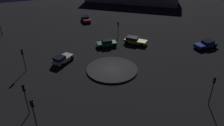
# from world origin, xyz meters

# --- Properties ---
(ground_plane) EXTENTS (115.67, 115.67, 0.00)m
(ground_plane) POSITION_xyz_m (0.00, 0.00, 0.00)
(ground_plane) COLOR black
(roundabout_island) EXTENTS (8.41, 8.41, 0.26)m
(roundabout_island) POSITION_xyz_m (0.00, 0.00, 0.13)
(roundabout_island) COLOR #383838
(roundabout_island) RESTS_ON ground_plane
(car_yellow) EXTENTS (4.48, 4.60, 1.46)m
(car_yellow) POSITION_xyz_m (8.34, 8.09, 0.78)
(car_yellow) COLOR gold
(car_yellow) RESTS_ON ground_plane
(car_green) EXTENTS (4.06, 2.28, 1.46)m
(car_green) POSITION_xyz_m (2.48, 9.04, 0.75)
(car_green) COLOR #1E7238
(car_green) RESTS_ON ground_plane
(car_white) EXTENTS (4.08, 3.84, 1.44)m
(car_white) POSITION_xyz_m (-7.12, 5.56, 0.75)
(car_white) COLOR white
(car_white) RESTS_ON ground_plane
(car_blue) EXTENTS (4.63, 2.21, 1.42)m
(car_blue) POSITION_xyz_m (20.71, 1.09, 0.75)
(car_blue) COLOR #1E38A5
(car_blue) RESTS_ON ground_plane
(car_red) EXTENTS (2.25, 4.46, 1.42)m
(car_red) POSITION_xyz_m (2.97, 26.27, 0.75)
(car_red) COLOR red
(car_red) RESTS_ON ground_plane
(traffic_light_southwest) EXTENTS (0.39, 0.36, 4.30)m
(traffic_light_southwest) POSITION_xyz_m (-13.24, -5.88, 3.06)
(traffic_light_southwest) COLOR #2D2D2D
(traffic_light_southwest) RESTS_ON ground_plane
(traffic_light_northeast) EXTENTS (0.37, 0.40, 3.77)m
(traffic_light_northeast) POSITION_xyz_m (6.38, 12.28, 2.69)
(traffic_light_northeast) COLOR #2D2D2D
(traffic_light_northeast) RESTS_ON ground_plane
(traffic_light_southwest_near) EXTENTS (0.39, 0.37, 4.33)m
(traffic_light_southwest_near) POSITION_xyz_m (-12.55, -9.12, 3.08)
(traffic_light_southwest_near) COLOR #2D2D2D
(traffic_light_southwest_near) RESTS_ON ground_plane
(traffic_light_west) EXTENTS (0.39, 0.36, 3.85)m
(traffic_light_west) POSITION_xyz_m (-13.15, 5.10, 2.75)
(traffic_light_west) COLOR #2D2D2D
(traffic_light_west) RESTS_ON ground_plane
(traffic_light_southeast) EXTENTS (0.37, 0.40, 4.19)m
(traffic_light_southeast) POSITION_xyz_m (8.36, -12.65, 2.98)
(traffic_light_southeast) COLOR #2D2D2D
(traffic_light_southeast) RESTS_ON ground_plane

